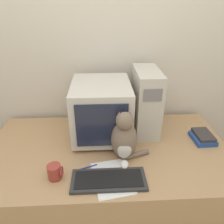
{
  "coord_description": "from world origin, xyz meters",
  "views": [
    {
      "loc": [
        -0.04,
        -0.77,
        1.68
      ],
      "look_at": [
        0.03,
        0.51,
        1.01
      ],
      "focal_mm": 35.0,
      "sensor_mm": 36.0,
      "label": 1
    }
  ],
  "objects_px": {
    "crt_monitor": "(101,110)",
    "pen": "(87,168)",
    "computer_tower": "(146,101)",
    "mug": "(55,172)",
    "book_stack": "(203,137)",
    "cat": "(124,138)",
    "keyboard": "(109,180)"
  },
  "relations": [
    {
      "from": "computer_tower",
      "to": "book_stack",
      "type": "xyz_separation_m",
      "value": [
        0.4,
        -0.19,
        -0.21
      ]
    },
    {
      "from": "keyboard",
      "to": "crt_monitor",
      "type": "bearing_deg",
      "value": 93.66
    },
    {
      "from": "keyboard",
      "to": "cat",
      "type": "distance_m",
      "value": 0.28
    },
    {
      "from": "mug",
      "to": "crt_monitor",
      "type": "bearing_deg",
      "value": 58.37
    },
    {
      "from": "cat",
      "to": "book_stack",
      "type": "height_order",
      "value": "cat"
    },
    {
      "from": "keyboard",
      "to": "mug",
      "type": "bearing_deg",
      "value": 171.76
    },
    {
      "from": "computer_tower",
      "to": "mug",
      "type": "relative_size",
      "value": 5.35
    },
    {
      "from": "keyboard",
      "to": "pen",
      "type": "height_order",
      "value": "keyboard"
    },
    {
      "from": "cat",
      "to": "pen",
      "type": "distance_m",
      "value": 0.29
    },
    {
      "from": "mug",
      "to": "keyboard",
      "type": "bearing_deg",
      "value": -8.24
    },
    {
      "from": "pen",
      "to": "mug",
      "type": "distance_m",
      "value": 0.19
    },
    {
      "from": "crt_monitor",
      "to": "mug",
      "type": "xyz_separation_m",
      "value": [
        -0.27,
        -0.45,
        -0.17
      ]
    },
    {
      "from": "keyboard",
      "to": "book_stack",
      "type": "xyz_separation_m",
      "value": [
        0.7,
        0.37,
        0.02
      ]
    },
    {
      "from": "crt_monitor",
      "to": "computer_tower",
      "type": "height_order",
      "value": "computer_tower"
    },
    {
      "from": "crt_monitor",
      "to": "pen",
      "type": "distance_m",
      "value": 0.44
    },
    {
      "from": "computer_tower",
      "to": "keyboard",
      "type": "relative_size",
      "value": 1.12
    },
    {
      "from": "crt_monitor",
      "to": "mug",
      "type": "height_order",
      "value": "crt_monitor"
    },
    {
      "from": "cat",
      "to": "mug",
      "type": "distance_m",
      "value": 0.46
    },
    {
      "from": "crt_monitor",
      "to": "cat",
      "type": "distance_m",
      "value": 0.31
    },
    {
      "from": "crt_monitor",
      "to": "computer_tower",
      "type": "bearing_deg",
      "value": 11.08
    },
    {
      "from": "book_stack",
      "to": "pen",
      "type": "relative_size",
      "value": 1.47
    },
    {
      "from": "crt_monitor",
      "to": "keyboard",
      "type": "bearing_deg",
      "value": -86.34
    },
    {
      "from": "cat",
      "to": "mug",
      "type": "xyz_separation_m",
      "value": [
        -0.41,
        -0.17,
        -0.1
      ]
    },
    {
      "from": "computer_tower",
      "to": "pen",
      "type": "xyz_separation_m",
      "value": [
        -0.43,
        -0.44,
        -0.23
      ]
    },
    {
      "from": "book_stack",
      "to": "pen",
      "type": "height_order",
      "value": "book_stack"
    },
    {
      "from": "pen",
      "to": "computer_tower",
      "type": "bearing_deg",
      "value": 45.47
    },
    {
      "from": "cat",
      "to": "book_stack",
      "type": "xyz_separation_m",
      "value": [
        0.59,
        0.15,
        -0.12
      ]
    },
    {
      "from": "pen",
      "to": "cat",
      "type": "bearing_deg",
      "value": 23.24
    },
    {
      "from": "crt_monitor",
      "to": "book_stack",
      "type": "xyz_separation_m",
      "value": [
        0.73,
        -0.12,
        -0.19
      ]
    },
    {
      "from": "cat",
      "to": "computer_tower",
      "type": "bearing_deg",
      "value": 63.48
    },
    {
      "from": "book_stack",
      "to": "mug",
      "type": "height_order",
      "value": "mug"
    },
    {
      "from": "book_stack",
      "to": "cat",
      "type": "bearing_deg",
      "value": -165.65
    }
  ]
}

